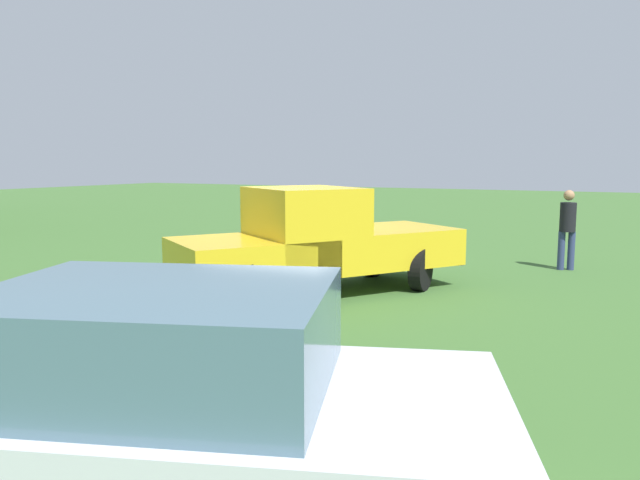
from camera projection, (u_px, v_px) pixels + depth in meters
name	position (u px, v px, depth m)	size (l,w,h in m)	color
ground_plane	(288.00, 283.00, 11.19)	(80.00, 80.00, 0.00)	#3D662D
pickup_truck	(313.00, 239.00, 10.30)	(5.12, 4.26, 1.80)	black
sedan_far	(135.00, 413.00, 3.71)	(3.24, 4.93, 1.50)	black
person_bystander	(567.00, 225.00, 12.48)	(0.42, 0.42, 1.65)	navy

